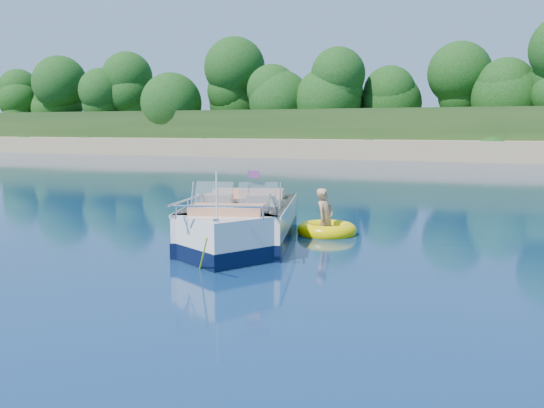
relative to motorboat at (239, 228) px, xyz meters
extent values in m
plane|color=#092344|center=(0.89, -0.46, -0.38)|extent=(160.00, 160.00, 0.00)
cube|color=#A4845F|center=(0.89, 37.54, 0.12)|extent=(170.00, 8.00, 2.00)
cube|color=black|center=(0.89, 64.54, 0.62)|extent=(170.00, 56.00, 6.00)
cylinder|color=#302110|center=(-44.11, 40.54, 2.52)|extent=(0.44, 0.44, 2.80)
sphere|color=black|center=(-44.11, 40.54, 5.18)|extent=(4.62, 4.62, 4.62)
cylinder|color=#302110|center=(-17.11, 40.04, 2.72)|extent=(0.44, 0.44, 3.20)
sphere|color=black|center=(-17.11, 40.04, 5.76)|extent=(5.28, 5.28, 5.28)
cylinder|color=#302110|center=(0.89, 41.54, 2.92)|extent=(0.44, 0.44, 3.60)
sphere|color=black|center=(0.89, 41.54, 6.34)|extent=(5.94, 5.94, 5.94)
cube|color=white|center=(-0.11, 0.38, -0.07)|extent=(3.08, 4.32, 1.08)
cube|color=white|center=(0.41, -1.39, -0.07)|extent=(1.97, 1.97, 1.08)
cube|color=black|center=(-0.11, 0.38, -0.21)|extent=(3.12, 4.36, 0.31)
cube|color=black|center=(0.41, -1.39, -0.21)|extent=(2.01, 2.01, 0.31)
cube|color=#A27855|center=(-0.20, 0.67, 0.24)|extent=(2.36, 3.08, 0.10)
cube|color=white|center=(-0.11, 0.38, 0.44)|extent=(3.12, 4.33, 0.06)
cube|color=black|center=(-0.72, 2.42, -0.02)|extent=(0.65, 0.51, 0.93)
cube|color=#8C9EA5|center=(-0.35, -0.45, 0.74)|extent=(0.83, 0.39, 0.50)
cube|color=#8C9EA5|center=(0.54, -0.18, 0.74)|extent=(0.84, 0.58, 0.50)
cube|color=tan|center=(-0.48, 0.00, 0.47)|extent=(0.70, 0.70, 0.41)
cube|color=tan|center=(0.41, 0.26, 0.47)|extent=(0.70, 0.70, 0.41)
cube|color=tan|center=(-0.41, 1.36, 0.47)|extent=(1.70, 1.00, 0.39)
cube|color=tan|center=(0.36, -1.20, 0.45)|extent=(1.52, 1.13, 0.35)
cylinder|color=white|center=(0.64, -2.14, 0.91)|extent=(0.04, 0.04, 0.88)
cube|color=red|center=(0.45, -0.21, 1.15)|extent=(0.22, 0.08, 0.14)
cube|color=silver|center=(0.65, -2.19, 0.51)|extent=(0.12, 0.09, 0.05)
cylinder|color=#F1FF1B|center=(0.61, -2.58, -0.02)|extent=(0.68, 0.91, 0.79)
torus|color=#FADA00|center=(1.30, 2.00, -0.29)|extent=(1.58, 1.58, 0.37)
torus|color=red|center=(1.30, 2.00, -0.27)|extent=(1.30, 1.30, 0.12)
imported|color=tan|center=(1.27, 2.00, -0.38)|extent=(0.49, 0.82, 1.51)
camera|label=1|loc=(5.57, -11.29, 2.10)|focal=40.00mm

